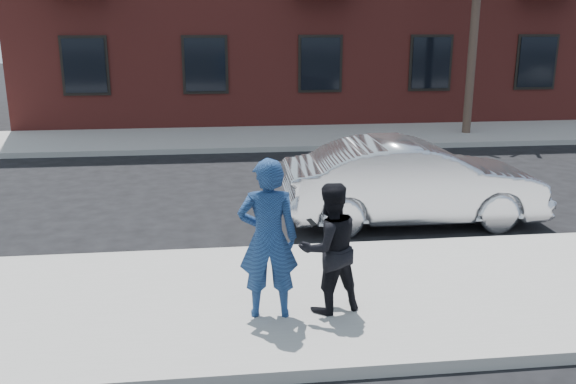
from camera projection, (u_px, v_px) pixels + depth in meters
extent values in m
plane|color=black|center=(469.00, 288.00, 8.41)|extent=(100.00, 100.00, 0.00)
cube|color=gray|center=(477.00, 291.00, 8.15)|extent=(50.00, 3.50, 0.15)
cube|color=#999691|center=(431.00, 244.00, 9.88)|extent=(50.00, 0.10, 0.15)
cube|color=gray|center=(325.00, 136.00, 19.15)|extent=(50.00, 3.50, 0.15)
cube|color=#999691|center=(337.00, 148.00, 17.43)|extent=(50.00, 0.10, 0.15)
cube|color=black|center=(85.00, 66.00, 19.34)|extent=(1.30, 0.06, 1.70)
cube|color=black|center=(431.00, 63.00, 20.64)|extent=(1.30, 0.06, 1.70)
cylinder|color=#3E2D24|center=(471.00, 65.00, 18.84)|extent=(0.26, 0.26, 4.20)
imported|color=silver|center=(413.00, 182.00, 10.99)|extent=(4.67, 1.69, 1.53)
imported|color=navy|center=(268.00, 239.00, 7.09)|extent=(0.73, 0.50, 1.93)
cube|color=black|center=(263.00, 202.00, 7.20)|extent=(0.08, 0.13, 0.08)
imported|color=black|center=(329.00, 248.00, 7.26)|extent=(0.92, 0.81, 1.61)
cube|color=black|center=(312.00, 222.00, 7.29)|extent=(0.12, 0.15, 0.06)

